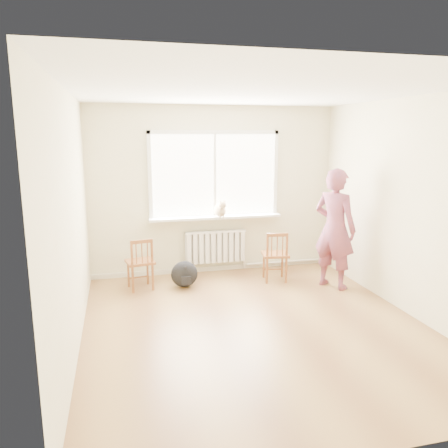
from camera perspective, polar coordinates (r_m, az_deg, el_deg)
floor at (r=5.36m, az=4.13°, el=-13.11°), size 4.50×4.50×0.00m
ceiling at (r=4.90m, az=4.61°, el=16.96°), size 4.50×4.50×0.00m
back_wall at (r=7.10m, az=-1.29°, el=4.38°), size 4.00×0.01×2.70m
window at (r=7.05m, az=-1.26°, el=6.87°), size 2.12×0.05×1.42m
windowsill at (r=7.06m, az=-1.08°, el=0.89°), size 2.15×0.22×0.04m
radiator at (r=7.19m, az=-1.10°, el=-2.93°), size 1.00×0.12×0.55m
heating_pipe at (r=7.67m, az=8.04°, el=-4.89°), size 1.40×0.04×0.04m
baseboard at (r=7.37m, az=-1.22°, el=-5.80°), size 4.00×0.03×0.08m
chair_left at (r=6.51m, az=-10.83°, el=-5.13°), size 0.45×0.43×0.78m
chair_right at (r=6.80m, az=6.75°, el=-4.22°), size 0.45×0.43×0.79m
person at (r=6.59m, az=14.26°, el=-0.61°), size 0.71×0.77×1.78m
cat at (r=6.97m, az=-0.48°, el=1.90°), size 0.21×0.44×0.29m
backpack at (r=6.58m, az=-5.20°, el=-6.53°), size 0.40×0.31×0.40m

